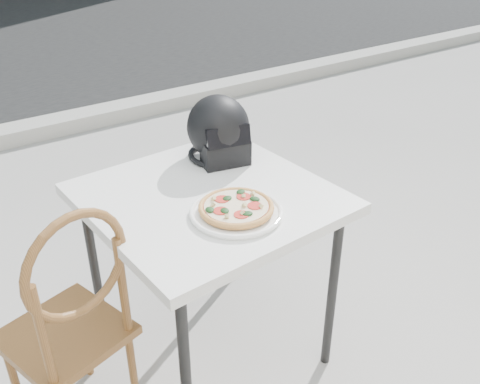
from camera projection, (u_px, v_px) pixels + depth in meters
curb at (7, 136)px, 4.23m from camera, size 30.00×0.25×0.12m
cafe_table_main at (209, 210)px, 1.99m from camera, size 0.88×0.88×0.79m
plate at (236, 212)px, 1.82m from camera, size 0.42×0.42×0.02m
pizza at (236, 207)px, 1.81m from camera, size 0.34×0.34×0.03m
helmet at (219, 131)px, 2.16m from camera, size 0.31×0.31×0.26m
cafe_chair_main at (72, 317)px, 1.75m from camera, size 0.46×0.46×0.97m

